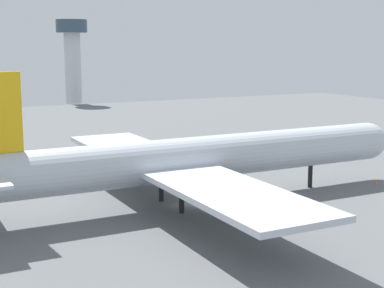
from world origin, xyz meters
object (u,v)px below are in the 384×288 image
Objects in this scene: cargo_loader at (44,174)px; control_tower at (72,52)px; cargo_airplane at (189,160)px; safety_cone_nose at (375,181)px.

control_tower is at bearing 71.74° from cargo_loader.
control_tower is (25.50, 145.40, 12.94)m from cargo_airplane.
cargo_loader is at bearing 121.14° from cargo_airplane.
cargo_loader is 53.93m from safety_cone_nose.
cargo_loader is at bearing 149.98° from safety_cone_nose.
cargo_loader is 7.84× the size of safety_cone_nose.
cargo_loader reaches higher than safety_cone_nose.
control_tower reaches higher than safety_cone_nose.
safety_cone_nose is at bearing -87.43° from control_tower.
cargo_loader is 129.08m from control_tower.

